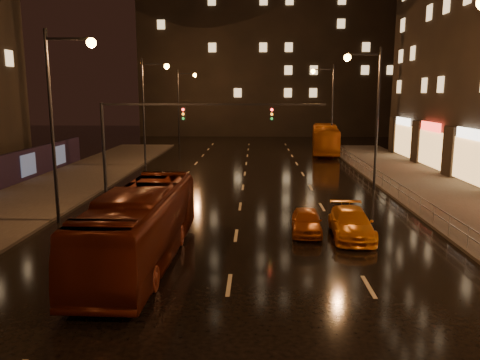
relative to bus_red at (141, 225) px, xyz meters
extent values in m
plane|color=black|center=(3.68, 13.74, -1.54)|extent=(140.00, 140.00, 0.00)
cube|color=#38332D|center=(-9.82, 8.74, -1.47)|extent=(7.00, 70.00, 0.15)
cube|color=#38332D|center=(17.18, 8.74, -1.47)|extent=(7.00, 70.00, 0.15)
cube|color=black|center=(7.68, 65.74, 16.46)|extent=(44.00, 16.00, 36.00)
cylinder|color=black|center=(-5.92, 13.74, 1.56)|extent=(0.22, 0.22, 6.20)
cube|color=black|center=(1.68, 13.74, 4.56)|extent=(15.20, 0.14, 0.14)
cube|color=black|center=(-0.32, 13.74, 3.91)|extent=(0.32, 0.18, 0.95)
cube|color=black|center=(5.68, 13.74, 3.91)|extent=(0.32, 0.18, 0.95)
sphere|color=#FF1E19|center=(-0.32, 13.62, 4.21)|extent=(0.18, 0.18, 0.18)
cylinder|color=#99999E|center=(13.88, 37.74, -0.89)|extent=(0.04, 0.04, 1.00)
cube|color=#99999E|center=(13.88, 11.74, -0.44)|extent=(0.05, 56.00, 0.05)
cube|color=#99999E|center=(13.88, 11.74, -0.84)|extent=(0.05, 56.00, 0.05)
imported|color=#561A0C|center=(0.00, 0.00, 0.00)|extent=(2.83, 11.13, 3.09)
imported|color=#AF5911|center=(12.68, 36.48, 0.10)|extent=(4.04, 12.03, 3.29)
imported|color=#BC5711|center=(7.15, 4.27, -0.94)|extent=(1.66, 3.64, 1.21)
imported|color=orange|center=(9.23, 3.74, -0.87)|extent=(2.12, 4.73, 1.35)
camera|label=1|loc=(4.62, -18.13, 5.23)|focal=35.00mm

